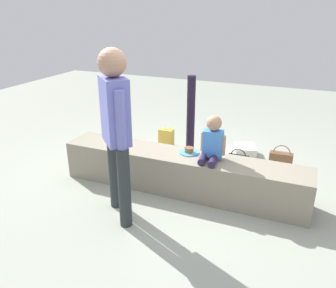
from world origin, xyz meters
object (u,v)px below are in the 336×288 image
at_px(cake_plate, 189,151).
at_px(water_bottle_near_gift, 121,147).
at_px(gift_bag, 166,137).
at_px(cake_box_white, 245,150).
at_px(child_seated, 212,141).
at_px(handbag_black_leather, 238,162).
at_px(handbag_brown_canvas, 281,160).
at_px(party_cup_red, 149,153).
at_px(adult_standing, 116,122).

relative_size(cake_plate, water_bottle_near_gift, 1.07).
distance_m(gift_bag, cake_box_white, 1.18).
bearing_deg(cake_plate, gift_bag, 123.94).
relative_size(water_bottle_near_gift, cake_box_white, 0.64).
distance_m(child_seated, handbag_black_leather, 0.95).
distance_m(water_bottle_near_gift, handbag_brown_canvas, 2.18).
bearing_deg(handbag_brown_canvas, gift_bag, 174.77).
xyz_separation_m(cake_plate, handbag_brown_canvas, (0.93, 0.96, -0.35)).
xyz_separation_m(gift_bag, handbag_brown_canvas, (1.68, -0.15, -0.01)).
bearing_deg(cake_box_white, handbag_black_leather, -89.68).
relative_size(water_bottle_near_gift, party_cup_red, 2.14).
distance_m(cake_plate, handbag_brown_canvas, 1.38).
relative_size(gift_bag, handbag_brown_canvas, 0.92).
distance_m(gift_bag, handbag_black_leather, 1.25).
distance_m(adult_standing, handbag_brown_canvas, 2.38).
relative_size(child_seated, gift_bag, 1.64).
height_order(party_cup_red, handbag_black_leather, handbag_black_leather).
height_order(gift_bag, water_bottle_near_gift, gift_bag).
xyz_separation_m(child_seated, party_cup_red, (-1.08, 0.69, -0.61)).
bearing_deg(water_bottle_near_gift, party_cup_red, 8.66).
height_order(child_seated, gift_bag, child_seated).
bearing_deg(cake_plate, cake_box_white, 70.49).
bearing_deg(child_seated, water_bottle_near_gift, 157.30).
bearing_deg(party_cup_red, gift_bag, 84.01).
relative_size(child_seated, cake_plate, 2.16).
bearing_deg(child_seated, adult_standing, -135.28).
height_order(water_bottle_near_gift, party_cup_red, water_bottle_near_gift).
bearing_deg(cake_box_white, water_bottle_near_gift, -158.76).
bearing_deg(child_seated, party_cup_red, 147.48).
bearing_deg(gift_bag, handbag_brown_canvas, -5.23).
bearing_deg(child_seated, cake_box_white, 83.46).
distance_m(cake_plate, handbag_black_leather, 0.89).
distance_m(cake_plate, gift_bag, 1.38).
relative_size(adult_standing, gift_bag, 5.59).
relative_size(cake_plate, handbag_brown_canvas, 0.70).
bearing_deg(handbag_black_leather, adult_standing, -120.44).
relative_size(child_seated, adult_standing, 0.29).
xyz_separation_m(water_bottle_near_gift, party_cup_red, (0.41, 0.06, -0.05)).
height_order(child_seated, cake_plate, child_seated).
distance_m(water_bottle_near_gift, cake_box_white, 1.76).
height_order(party_cup_red, handbag_brown_canvas, handbag_brown_canvas).
bearing_deg(adult_standing, child_seated, 44.72).
bearing_deg(cake_plate, adult_standing, -119.54).
xyz_separation_m(gift_bag, handbag_black_leather, (1.17, -0.42, -0.03)).
xyz_separation_m(child_seated, water_bottle_near_gift, (-1.49, 0.62, -0.56)).
height_order(gift_bag, party_cup_red, gift_bag).
xyz_separation_m(adult_standing, gift_bag, (-0.31, 1.89, -0.86)).
distance_m(child_seated, gift_bag, 1.65).
relative_size(cake_plate, handbag_black_leather, 0.78).
bearing_deg(party_cup_red, handbag_brown_canvas, 11.04).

